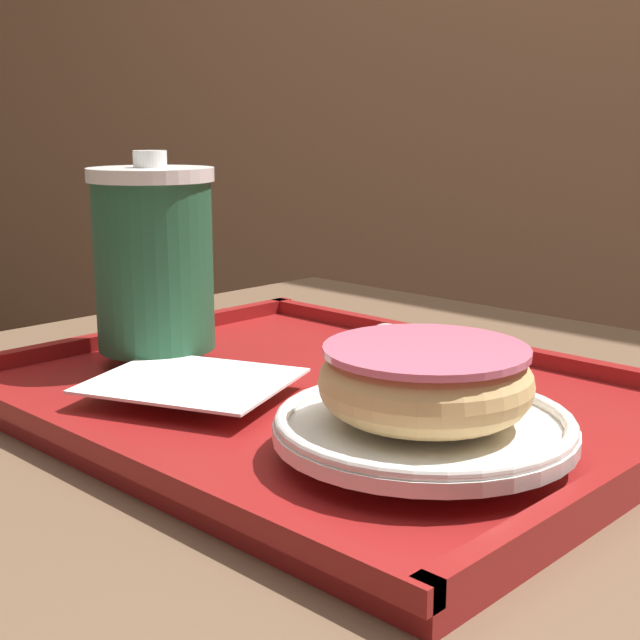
% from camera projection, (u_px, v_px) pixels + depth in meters
% --- Properties ---
extents(serving_tray, '(0.45, 0.35, 0.02)m').
position_uv_depth(serving_tray, '(320.00, 401.00, 0.61)').
color(serving_tray, maroon).
rests_on(serving_tray, cafe_table).
extents(napkin_paper, '(0.16, 0.15, 0.00)m').
position_uv_depth(napkin_paper, '(192.00, 381.00, 0.59)').
color(napkin_paper, white).
rests_on(napkin_paper, serving_tray).
extents(coffee_cup_front, '(0.09, 0.09, 0.15)m').
position_uv_depth(coffee_cup_front, '(154.00, 258.00, 0.67)').
color(coffee_cup_front, '#235638').
rests_on(coffee_cup_front, serving_tray).
extents(plate_with_chocolate_donut, '(0.17, 0.17, 0.01)m').
position_uv_depth(plate_with_chocolate_donut, '(424.00, 425.00, 0.49)').
color(plate_with_chocolate_donut, white).
rests_on(plate_with_chocolate_donut, serving_tray).
extents(donut_chocolate_glazed, '(0.12, 0.12, 0.04)m').
position_uv_depth(donut_chocolate_glazed, '(425.00, 380.00, 0.48)').
color(donut_chocolate_glazed, '#DBB270').
rests_on(donut_chocolate_glazed, plate_with_chocolate_donut).
extents(spoon, '(0.13, 0.09, 0.01)m').
position_uv_depth(spoon, '(396.00, 339.00, 0.69)').
color(spoon, silver).
rests_on(spoon, serving_tray).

